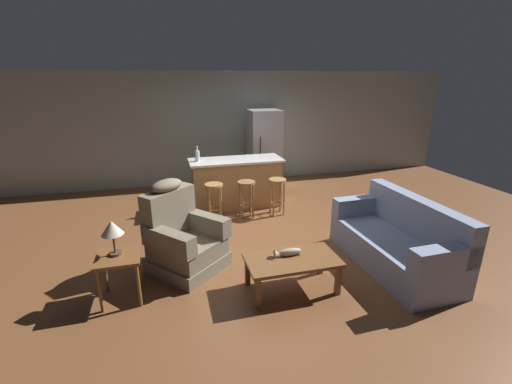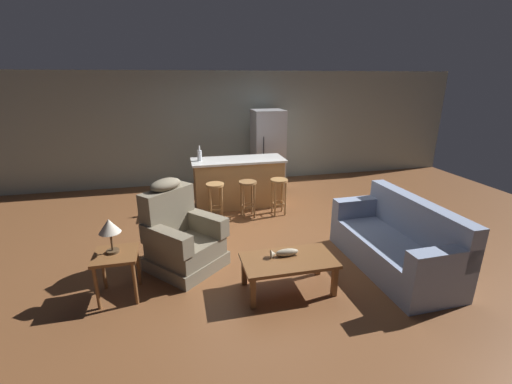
% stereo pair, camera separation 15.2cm
% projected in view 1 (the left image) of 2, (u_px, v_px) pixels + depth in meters
% --- Properties ---
extents(ground_plane, '(12.00, 12.00, 0.00)m').
position_uv_depth(ground_plane, '(254.00, 233.00, 5.68)').
color(ground_plane, brown).
extents(back_wall, '(12.00, 0.05, 2.60)m').
position_uv_depth(back_wall, '(220.00, 128.00, 8.12)').
color(back_wall, '#939E93').
rests_on(back_wall, ground_plane).
extents(coffee_table, '(1.10, 0.60, 0.42)m').
position_uv_depth(coffee_table, '(292.00, 262.00, 4.06)').
color(coffee_table, brown).
rests_on(coffee_table, ground_plane).
extents(fish_figurine, '(0.34, 0.10, 0.10)m').
position_uv_depth(fish_figurine, '(288.00, 252.00, 4.10)').
color(fish_figurine, '#4C3823').
rests_on(fish_figurine, coffee_table).
extents(couch, '(0.88, 1.92, 0.94)m').
position_uv_depth(couch, '(397.00, 242.00, 4.62)').
color(couch, '#8493B2').
rests_on(couch, ground_plane).
extents(recliner_near_lamp, '(1.19, 1.19, 1.20)m').
position_uv_depth(recliner_near_lamp, '(183.00, 238.00, 4.55)').
color(recliner_near_lamp, '#756B56').
rests_on(recliner_near_lamp, ground_plane).
extents(end_table, '(0.48, 0.48, 0.56)m').
position_uv_depth(end_table, '(119.00, 263.00, 3.86)').
color(end_table, brown).
rests_on(end_table, ground_plane).
extents(table_lamp, '(0.24, 0.24, 0.41)m').
position_uv_depth(table_lamp, '(112.00, 229.00, 3.75)').
color(table_lamp, '#4C3823').
rests_on(table_lamp, end_table).
extents(kitchen_island, '(1.80, 0.70, 0.95)m').
position_uv_depth(kitchen_island, '(236.00, 183.00, 6.76)').
color(kitchen_island, '#AD7F4C').
rests_on(kitchen_island, ground_plane).
extents(bar_stool_left, '(0.32, 0.32, 0.68)m').
position_uv_depth(bar_stool_left, '(214.00, 195.00, 6.05)').
color(bar_stool_left, '#A87A47').
rests_on(bar_stool_left, ground_plane).
extents(bar_stool_middle, '(0.32, 0.32, 0.68)m').
position_uv_depth(bar_stool_middle, '(246.00, 192.00, 6.20)').
color(bar_stool_middle, olive).
rests_on(bar_stool_middle, ground_plane).
extents(bar_stool_right, '(0.32, 0.32, 0.68)m').
position_uv_depth(bar_stool_right, '(277.00, 190.00, 6.34)').
color(bar_stool_right, '#A87A47').
rests_on(bar_stool_right, ground_plane).
extents(refrigerator, '(0.70, 0.69, 1.76)m').
position_uv_depth(refrigerator, '(264.00, 148.00, 7.96)').
color(refrigerator, '#B7B7BC').
rests_on(refrigerator, ground_plane).
extents(bottle_tall_green, '(0.09, 0.09, 0.29)m').
position_uv_depth(bottle_tall_green, '(197.00, 156.00, 6.42)').
color(bottle_tall_green, silver).
rests_on(bottle_tall_green, kitchen_island).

